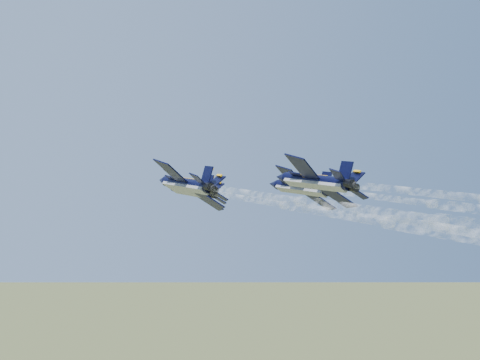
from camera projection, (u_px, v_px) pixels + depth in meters
name	position (u px, v px, depth m)	size (l,w,h in m)	color
jet_lead	(190.00, 190.00, 109.06)	(10.66, 16.25, 6.52)	black
jet_left	(186.00, 184.00, 92.49)	(10.66, 16.25, 6.52)	black
jet_right	(301.00, 188.00, 102.45)	(10.66, 16.25, 6.52)	black
jet_slot	(314.00, 181.00, 85.33)	(10.66, 16.25, 6.52)	black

